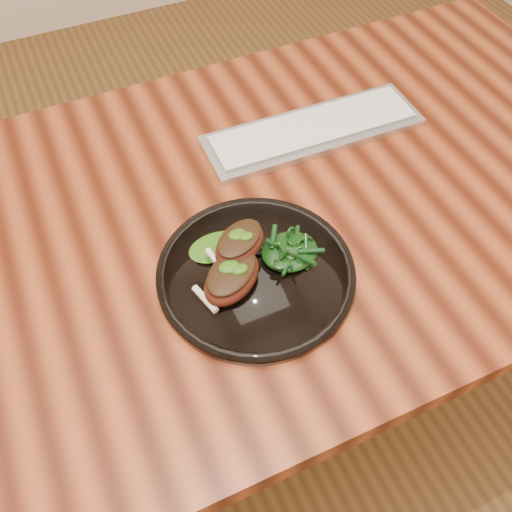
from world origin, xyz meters
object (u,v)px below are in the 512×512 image
at_px(desk, 226,249).
at_px(greens_heap, 290,249).
at_px(lamb_chop_front, 231,277).
at_px(keyboard, 313,130).
at_px(plate, 256,273).

height_order(desk, greens_heap, greens_heap).
distance_m(lamb_chop_front, keyboard, 0.38).
height_order(plate, greens_heap, greens_heap).
relative_size(desk, lamb_chop_front, 13.01).
distance_m(plate, keyboard, 0.34).
relative_size(greens_heap, keyboard, 0.21).
distance_m(desk, plate, 0.16).
height_order(lamb_chop_front, keyboard, lamb_chop_front).
xyz_separation_m(greens_heap, keyboard, (0.17, 0.25, -0.02)).
xyz_separation_m(desk, lamb_chop_front, (-0.04, -0.14, 0.12)).
xyz_separation_m(desk, greens_heap, (0.06, -0.12, 0.11)).
distance_m(greens_heap, keyboard, 0.30).
xyz_separation_m(lamb_chop_front, greens_heap, (0.10, 0.02, -0.01)).
height_order(plate, keyboard, keyboard).
relative_size(desk, plate, 5.44).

